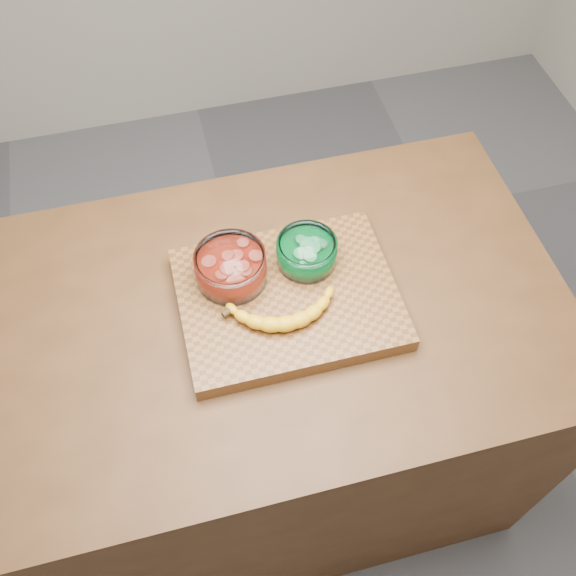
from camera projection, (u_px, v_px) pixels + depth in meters
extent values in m
plane|color=#59595D|center=(288.00, 453.00, 2.10)|extent=(3.50, 3.50, 0.00)
cube|color=#4E2E17|center=(288.00, 395.00, 1.73)|extent=(1.20, 0.80, 0.90)
cube|color=brown|center=(288.00, 299.00, 1.35)|extent=(0.45, 0.35, 0.04)
cylinder|color=white|center=(231.00, 267.00, 1.32)|extent=(0.15, 0.15, 0.07)
cylinder|color=red|center=(231.00, 270.00, 1.33)|extent=(0.13, 0.13, 0.04)
cylinder|color=#F7634E|center=(230.00, 262.00, 1.31)|extent=(0.12, 0.12, 0.02)
cylinder|color=white|center=(307.00, 252.00, 1.35)|extent=(0.13, 0.13, 0.06)
cylinder|color=#038530|center=(307.00, 254.00, 1.36)|extent=(0.11, 0.11, 0.03)
cylinder|color=#61CE7C|center=(307.00, 247.00, 1.34)|extent=(0.10, 0.10, 0.02)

